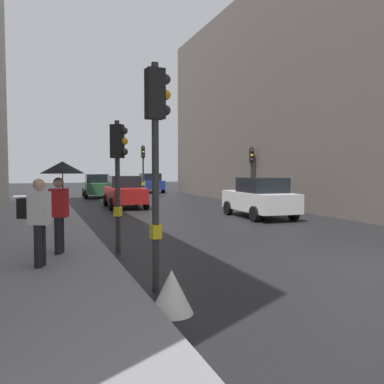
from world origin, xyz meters
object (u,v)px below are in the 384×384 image
(traffic_light_near_left, at_px, (156,135))
(traffic_light_far_median, at_px, (143,162))
(car_white_compact, at_px, (260,198))
(car_red_sedan, at_px, (125,192))
(traffic_light_mid_street, at_px, (251,165))
(traffic_light_near_right, at_px, (118,162))
(car_blue_van, at_px, (150,183))
(pedestrian_with_black_backpack, at_px, (37,217))
(pedestrian_with_umbrella, at_px, (61,181))
(warning_sign_triangle, at_px, (172,292))
(car_green_estate, at_px, (97,186))

(traffic_light_near_left, distance_m, traffic_light_far_median, 23.36)
(car_white_compact, bearing_deg, car_red_sedan, 124.03)
(traffic_light_mid_street, height_order, traffic_light_near_right, traffic_light_mid_street)
(car_blue_van, relative_size, pedestrian_with_black_backpack, 2.38)
(traffic_light_mid_street, xyz_separation_m, car_red_sedan, (-7.29, 1.26, -1.51))
(traffic_light_near_right, relative_size, pedestrian_with_umbrella, 1.56)
(traffic_light_mid_street, height_order, pedestrian_with_umbrella, traffic_light_mid_street)
(car_white_compact, xyz_separation_m, warning_sign_triangle, (-7.26, -9.89, -0.55))
(traffic_light_mid_street, distance_m, car_blue_van, 15.34)
(car_white_compact, relative_size, warning_sign_triangle, 6.58)
(pedestrian_with_umbrella, relative_size, warning_sign_triangle, 3.29)
(traffic_light_near_right, distance_m, car_green_estate, 21.07)
(car_white_compact, distance_m, car_blue_van, 20.68)
(traffic_light_mid_street, xyz_separation_m, car_blue_van, (-2.19, 15.11, -1.51))
(car_red_sedan, height_order, pedestrian_with_umbrella, pedestrian_with_umbrella)
(car_blue_van, distance_m, pedestrian_with_umbrella, 27.88)
(car_blue_van, distance_m, car_green_estate, 7.42)
(car_green_estate, bearing_deg, pedestrian_with_black_backpack, -100.40)
(pedestrian_with_black_backpack, bearing_deg, traffic_light_far_median, 70.63)
(pedestrian_with_umbrella, distance_m, pedestrian_with_black_backpack, 1.45)
(traffic_light_near_left, bearing_deg, car_white_compact, 50.81)
(pedestrian_with_black_backpack, relative_size, warning_sign_triangle, 2.72)
(warning_sign_triangle, bearing_deg, pedestrian_with_black_backpack, 121.07)
(pedestrian_with_black_backpack, bearing_deg, car_red_sedan, 71.83)
(pedestrian_with_umbrella, bearing_deg, car_blue_van, 71.03)
(car_white_compact, distance_m, car_green_estate, 16.42)
(traffic_light_mid_street, bearing_deg, car_white_compact, -115.69)
(traffic_light_mid_street, bearing_deg, traffic_light_far_median, 118.06)
(car_white_compact, height_order, car_green_estate, same)
(warning_sign_triangle, bearing_deg, pedestrian_with_umbrella, 107.24)
(traffic_light_near_right, xyz_separation_m, car_white_compact, (7.17, 5.26, -1.43))
(car_green_estate, bearing_deg, warning_sign_triangle, -95.12)
(car_red_sedan, height_order, car_green_estate, same)
(car_red_sedan, distance_m, car_green_estate, 8.83)
(pedestrian_with_umbrella, bearing_deg, pedestrian_with_black_backpack, -114.37)
(car_red_sedan, relative_size, warning_sign_triangle, 6.56)
(traffic_light_mid_street, height_order, car_red_sedan, traffic_light_mid_street)
(traffic_light_mid_street, relative_size, car_red_sedan, 0.81)
(traffic_light_far_median, height_order, car_green_estate, traffic_light_far_median)
(traffic_light_near_right, xyz_separation_m, car_red_sedan, (2.56, 12.09, -1.43))
(traffic_light_near_left, height_order, pedestrian_with_black_backpack, traffic_light_near_left)
(pedestrian_with_umbrella, bearing_deg, traffic_light_mid_street, 44.98)
(car_blue_van, xyz_separation_m, pedestrian_with_umbrella, (-9.06, -26.35, 0.96))
(traffic_light_near_left, relative_size, car_white_compact, 0.91)
(pedestrian_with_black_backpack, height_order, warning_sign_triangle, pedestrian_with_black_backpack)
(traffic_light_mid_street, bearing_deg, traffic_light_near_left, -124.44)
(car_green_estate, height_order, warning_sign_triangle, car_green_estate)
(traffic_light_near_right, height_order, car_green_estate, traffic_light_near_right)
(car_red_sedan, distance_m, pedestrian_with_umbrella, 13.15)
(car_white_compact, relative_size, car_green_estate, 1.00)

